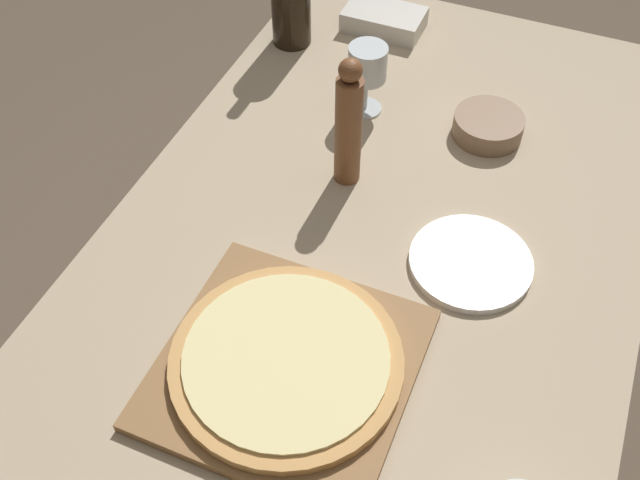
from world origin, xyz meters
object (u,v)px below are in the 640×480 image
object	(u,v)px
pepper_mill	(348,125)
wine_glass	(367,66)
small_bowl	(488,126)
pizza	(286,361)

from	to	relation	value
pepper_mill	wine_glass	bearing A→B (deg)	100.64
small_bowl	pepper_mill	bearing A→B (deg)	-134.18
pizza	wine_glass	xyz separation A→B (m)	(-0.11, 0.62, 0.08)
small_bowl	pizza	bearing A→B (deg)	-102.46
wine_glass	small_bowl	xyz separation A→B (m)	(0.25, 0.02, -0.08)
wine_glass	small_bowl	size ratio (longest dim) A/B	1.08
pizza	pepper_mill	world-z (taller)	pepper_mill
pepper_mill	pizza	bearing A→B (deg)	-80.68
pepper_mill	wine_glass	xyz separation A→B (m)	(-0.04, 0.20, -0.02)
pepper_mill	small_bowl	bearing A→B (deg)	45.82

